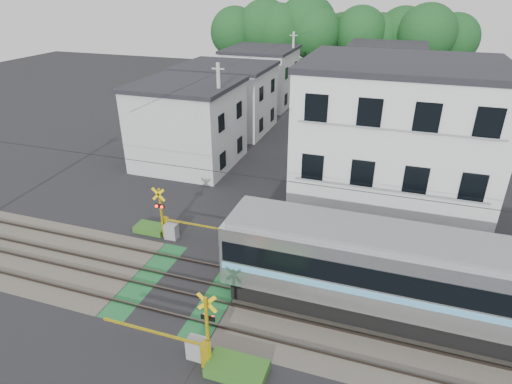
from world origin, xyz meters
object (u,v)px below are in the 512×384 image
(crossing_signal_near, at_px, (198,345))
(apartment_block, at_px, (393,147))
(crossing_signal_far, at_px, (170,226))
(pedestrian, at_px, (306,119))

(crossing_signal_near, distance_m, apartment_block, 14.95)
(crossing_signal_near, relative_size, crossing_signal_far, 1.00)
(apartment_block, bearing_deg, crossing_signal_near, -114.22)
(crossing_signal_far, height_order, apartment_block, apartment_block)
(pedestrian, bearing_deg, apartment_block, 115.16)
(crossing_signal_near, relative_size, pedestrian, 2.66)
(crossing_signal_far, relative_size, pedestrian, 2.66)
(apartment_block, distance_m, pedestrian, 18.51)
(apartment_block, xyz_separation_m, pedestrian, (-8.31, 16.10, -3.76))
(crossing_signal_near, height_order, pedestrian, crossing_signal_near)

